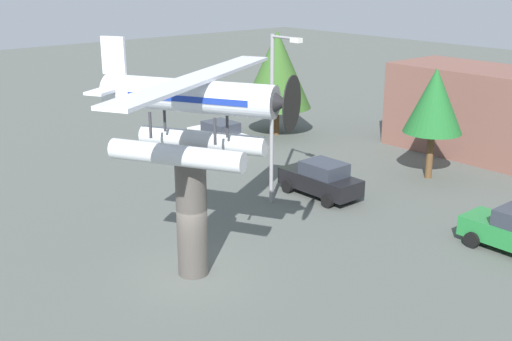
# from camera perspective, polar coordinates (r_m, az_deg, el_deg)

# --- Properties ---
(ground_plane) EXTENTS (140.00, 140.00, 0.00)m
(ground_plane) POSITION_cam_1_polar(r_m,az_deg,el_deg) (23.72, -5.58, -9.09)
(ground_plane) COLOR #515651
(display_pedestal) EXTENTS (1.10, 1.10, 4.41)m
(display_pedestal) POSITION_cam_1_polar(r_m,az_deg,el_deg) (22.81, -5.75, -4.14)
(display_pedestal) COLOR #4C4742
(display_pedestal) RESTS_ON ground
(floatplane_monument) EXTENTS (7.09, 9.67, 4.00)m
(floatplane_monument) POSITION_cam_1_polar(r_m,az_deg,el_deg) (21.61, -5.75, 5.39)
(floatplane_monument) COLOR silver
(floatplane_monument) RESTS_ON display_pedestal
(car_near_white) EXTENTS (4.20, 2.02, 1.76)m
(car_near_white) POSITION_cam_1_polar(r_m,az_deg,el_deg) (38.85, -3.32, 3.14)
(car_near_white) COLOR white
(car_near_white) RESTS_ON ground
(car_mid_black) EXTENTS (4.20, 2.02, 1.76)m
(car_mid_black) POSITION_cam_1_polar(r_m,az_deg,el_deg) (31.00, 5.82, -0.75)
(car_mid_black) COLOR black
(car_mid_black) RESTS_ON ground
(streetlight_primary) EXTENTS (1.84, 0.28, 7.86)m
(streetlight_primary) POSITION_cam_1_polar(r_m,az_deg,el_deg) (28.90, 1.69, 5.55)
(streetlight_primary) COLOR gray
(streetlight_primary) RESTS_ON ground
(storefront_building) EXTENTS (12.10, 5.06, 5.08)m
(storefront_building) POSITION_cam_1_polar(r_m,az_deg,el_deg) (39.50, 20.50, 4.76)
(storefront_building) COLOR brown
(storefront_building) RESTS_ON ground
(tree_west) EXTENTS (4.49, 4.49, 6.83)m
(tree_west) POSITION_cam_1_polar(r_m,az_deg,el_deg) (41.70, 1.89, 9.01)
(tree_west) COLOR brown
(tree_west) RESTS_ON ground
(tree_east) EXTENTS (3.01, 3.01, 5.83)m
(tree_east) POSITION_cam_1_polar(r_m,az_deg,el_deg) (33.99, 15.65, 6.00)
(tree_east) COLOR brown
(tree_east) RESTS_ON ground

